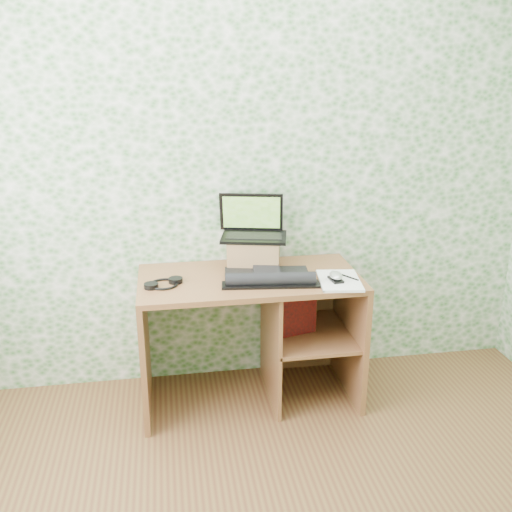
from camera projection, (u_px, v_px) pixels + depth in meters
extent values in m
plane|color=silver|center=(241.00, 166.00, 3.21)|extent=(3.50, 0.00, 3.50)
cube|color=brown|center=(250.00, 279.00, 3.10)|extent=(1.20, 0.60, 0.03)
cube|color=brown|center=(145.00, 349.00, 3.14)|extent=(0.03, 0.60, 0.72)
cube|color=brown|center=(349.00, 333.00, 3.32)|extent=(0.03, 0.60, 0.72)
cube|color=brown|center=(271.00, 339.00, 3.24)|extent=(0.02, 0.56, 0.72)
cube|color=brown|center=(310.00, 333.00, 3.27)|extent=(0.46, 0.56, 0.02)
cube|color=brown|center=(300.00, 315.00, 3.55)|extent=(0.48, 0.02, 0.72)
cube|color=olive|center=(254.00, 253.00, 3.21)|extent=(0.33, 0.29, 0.17)
cube|color=black|center=(254.00, 237.00, 3.18)|extent=(0.41, 0.32, 0.02)
cube|color=black|center=(254.00, 236.00, 3.17)|extent=(0.33, 0.20, 0.00)
cube|color=black|center=(251.00, 212.00, 3.24)|extent=(0.36, 0.14, 0.22)
cube|color=#32611B|center=(251.00, 213.00, 3.23)|extent=(0.32, 0.12, 0.19)
cube|color=black|center=(267.00, 274.00, 3.08)|extent=(0.47, 0.21, 0.04)
cube|color=black|center=(267.00, 273.00, 3.08)|extent=(0.16, 0.16, 0.06)
cylinder|color=black|center=(271.00, 279.00, 2.97)|extent=(0.47, 0.12, 0.07)
cube|color=black|center=(271.00, 285.00, 2.97)|extent=(0.52, 0.16, 0.01)
torus|color=black|center=(164.00, 284.00, 2.98)|extent=(0.20, 0.20, 0.01)
cylinder|color=black|center=(151.00, 286.00, 2.94)|extent=(0.07, 0.07, 0.03)
cylinder|color=black|center=(176.00, 280.00, 3.01)|extent=(0.07, 0.07, 0.03)
cube|color=white|center=(339.00, 281.00, 3.02)|extent=(0.25, 0.33, 0.01)
ellipsoid|color=#BCBCBF|center=(336.00, 277.00, 3.00)|extent=(0.08, 0.11, 0.04)
cylinder|color=black|center=(348.00, 277.00, 3.05)|extent=(0.09, 0.13, 0.01)
cube|color=maroon|center=(296.00, 311.00, 3.21)|extent=(0.23, 0.12, 0.27)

